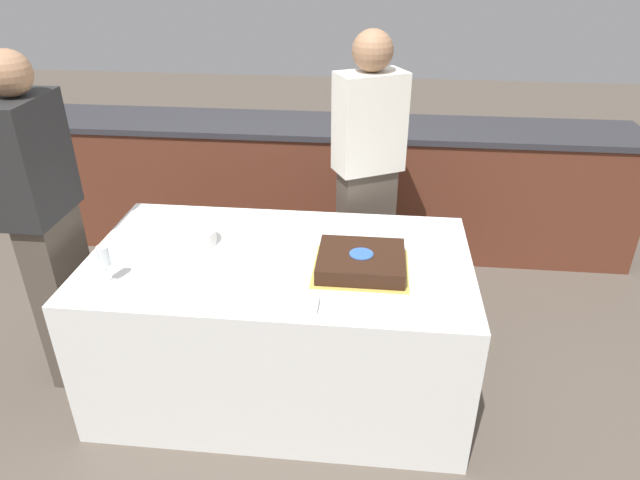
# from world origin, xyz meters

# --- Properties ---
(ground_plane) EXTENTS (14.00, 14.00, 0.00)m
(ground_plane) POSITION_xyz_m (0.00, 0.00, 0.00)
(ground_plane) COLOR brown
(back_counter) EXTENTS (4.40, 0.58, 0.92)m
(back_counter) POSITION_xyz_m (0.00, 1.57, 0.46)
(back_counter) COLOR #5B2D1E
(back_counter) RESTS_ON ground_plane
(dining_table) EXTENTS (1.77, 0.99, 0.77)m
(dining_table) POSITION_xyz_m (0.00, 0.00, 0.38)
(dining_table) COLOR silver
(dining_table) RESTS_ON ground_plane
(cake) EXTENTS (0.42, 0.37, 0.08)m
(cake) POSITION_xyz_m (0.38, -0.07, 0.80)
(cake) COLOR gold
(cake) RESTS_ON dining_table
(plate_stack) EXTENTS (0.20, 0.20, 0.07)m
(plate_stack) POSITION_xyz_m (-0.42, 0.09, 0.80)
(plate_stack) COLOR white
(plate_stack) RESTS_ON dining_table
(wine_glass) EXTENTS (0.06, 0.06, 0.17)m
(wine_glass) POSITION_xyz_m (-0.69, -0.29, 0.89)
(wine_glass) COLOR white
(wine_glass) RESTS_ON dining_table
(side_plate_near_cake) EXTENTS (0.20, 0.20, 0.00)m
(side_plate_near_cake) POSITION_xyz_m (0.34, 0.25, 0.77)
(side_plate_near_cake) COLOR white
(side_plate_near_cake) RESTS_ON dining_table
(utensil_pile) EXTENTS (0.13, 0.10, 0.02)m
(utensil_pile) POSITION_xyz_m (0.16, -0.38, 0.78)
(utensil_pile) COLOR white
(utensil_pile) RESTS_ON dining_table
(person_cutting_cake) EXTENTS (0.41, 0.35, 1.67)m
(person_cutting_cake) POSITION_xyz_m (0.38, 0.71, 0.88)
(person_cutting_cake) COLOR #4C4238
(person_cutting_cake) RESTS_ON ground_plane
(person_seated_left) EXTENTS (0.20, 0.39, 1.68)m
(person_seated_left) POSITION_xyz_m (-1.11, 0.00, 0.87)
(person_seated_left) COLOR #4C4238
(person_seated_left) RESTS_ON ground_plane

